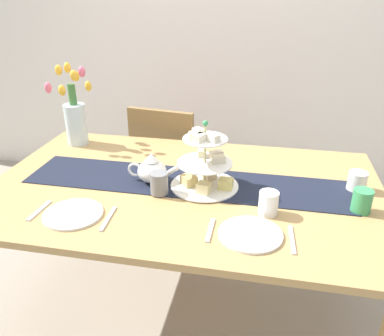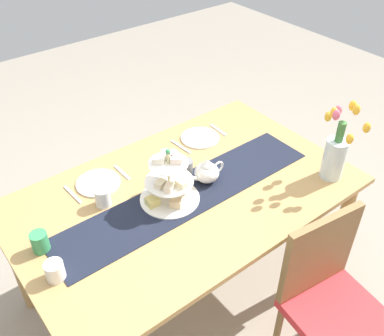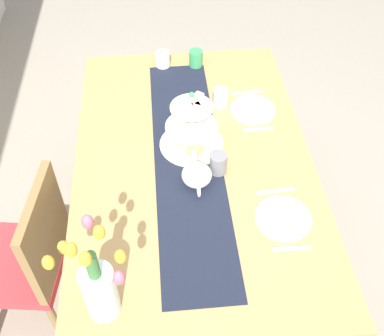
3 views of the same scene
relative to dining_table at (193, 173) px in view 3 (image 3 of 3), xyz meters
name	(u,v)px [view 3 (image 3 of 3)]	position (x,y,z in m)	size (l,w,h in m)	color
ground_plane	(193,252)	(0.00, 0.00, -0.68)	(8.00, 8.00, 0.00)	gray
dining_table	(193,173)	(0.00, 0.00, 0.00)	(1.74, 1.08, 0.77)	tan
chair_left	(29,256)	(-0.28, 0.77, -0.18)	(0.47, 0.47, 0.91)	olive
table_runner	(188,159)	(0.00, 0.03, 0.10)	(1.46, 0.30, 0.00)	black
tiered_cake_stand	(192,129)	(0.09, 0.00, 0.19)	(0.30, 0.30, 0.30)	beige
teapot	(197,174)	(-0.15, 0.00, 0.15)	(0.24, 0.13, 0.14)	white
tulip_vase	(98,285)	(-0.69, 0.38, 0.25)	(0.19, 0.24, 0.44)	silver
cream_jug	(163,60)	(0.74, 0.10, 0.14)	(0.08, 0.08, 0.09)	white
dinner_plate_left	(283,218)	(-0.37, -0.33, 0.10)	(0.23, 0.23, 0.01)	white
fork_left	(292,248)	(-0.51, -0.33, 0.10)	(0.02, 0.15, 0.01)	silver
knife_left	(276,191)	(-0.22, -0.33, 0.10)	(0.01, 0.17, 0.01)	silver
dinner_plate_right	(253,110)	(0.31, -0.33, 0.10)	(0.23, 0.23, 0.01)	white
fork_right	(258,129)	(0.17, -0.33, 0.10)	(0.02, 0.15, 0.01)	silver
knife_right	(248,92)	(0.46, -0.33, 0.10)	(0.01, 0.17, 0.01)	silver
mug_grey	(218,163)	(-0.09, -0.10, 0.15)	(0.08, 0.08, 0.10)	slate
mug_white_text	(220,98)	(0.37, -0.17, 0.14)	(0.08, 0.08, 0.10)	white
mug_orange	(196,59)	(0.73, -0.08, 0.14)	(0.08, 0.08, 0.10)	#389356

